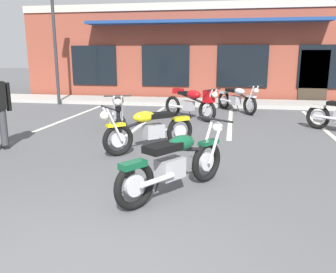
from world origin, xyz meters
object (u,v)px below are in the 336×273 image
at_px(motorcycle_foreground_classic, 175,162).
at_px(motorcycle_black_cruiser, 237,99).
at_px(motorcycle_red_sportbike, 118,111).
at_px(parking_lot_lamp_post, 52,23).
at_px(helmet_on_pavement, 127,170).
at_px(motorcycle_blue_standard, 149,129).
at_px(motorcycle_silver_naked, 192,102).

height_order(motorcycle_foreground_classic, motorcycle_black_cruiser, same).
xyz_separation_m(motorcycle_foreground_classic, motorcycle_red_sportbike, (-2.25, 4.29, 0.00)).
height_order(motorcycle_foreground_classic, parking_lot_lamp_post, parking_lot_lamp_post).
bearing_deg(motorcycle_black_cruiser, motorcycle_red_sportbike, -133.86).
bearing_deg(motorcycle_black_cruiser, helmet_on_pavement, -103.99).
bearing_deg(motorcycle_black_cruiser, motorcycle_blue_standard, -108.21).
bearing_deg(motorcycle_black_cruiser, motorcycle_silver_naked, -129.00).
height_order(motorcycle_red_sportbike, motorcycle_blue_standard, same).
bearing_deg(motorcycle_blue_standard, motorcycle_red_sportbike, 122.61).
bearing_deg(helmet_on_pavement, motorcycle_foreground_classic, -31.15).
bearing_deg(motorcycle_red_sportbike, motorcycle_silver_naked, 41.85).
relative_size(motorcycle_black_cruiser, helmet_on_pavement, 6.89).
height_order(motorcycle_black_cruiser, motorcycle_blue_standard, same).
relative_size(motorcycle_red_sportbike, helmet_on_pavement, 7.85).
distance_m(motorcycle_foreground_classic, motorcycle_silver_naked, 5.91).
distance_m(motorcycle_red_sportbike, motorcycle_silver_naked, 2.41).
distance_m(motorcycle_foreground_classic, motorcycle_blue_standard, 2.34).
xyz_separation_m(motorcycle_black_cruiser, parking_lot_lamp_post, (-6.88, 0.58, 2.62)).
height_order(motorcycle_blue_standard, parking_lot_lamp_post, parking_lot_lamp_post).
relative_size(motorcycle_red_sportbike, motorcycle_black_cruiser, 1.14).
distance_m(motorcycle_foreground_classic, helmet_on_pavement, 1.07).
relative_size(motorcycle_blue_standard, helmet_on_pavement, 6.53).
relative_size(motorcycle_black_cruiser, motorcycle_blue_standard, 1.06).
bearing_deg(parking_lot_lamp_post, motorcycle_foreground_classic, -53.55).
xyz_separation_m(motorcycle_red_sportbike, motorcycle_blue_standard, (1.36, -2.12, 0.00)).
height_order(motorcycle_red_sportbike, parking_lot_lamp_post, parking_lot_lamp_post).
bearing_deg(motorcycle_red_sportbike, motorcycle_foreground_classic, -62.35).
bearing_deg(motorcycle_foreground_classic, motorcycle_red_sportbike, 117.65).
bearing_deg(motorcycle_silver_naked, motorcycle_red_sportbike, -138.15).
bearing_deg(motorcycle_blue_standard, parking_lot_lamp_post, 130.63).
relative_size(motorcycle_foreground_classic, helmet_on_pavement, 7.03).
height_order(motorcycle_black_cruiser, motorcycle_silver_naked, same).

